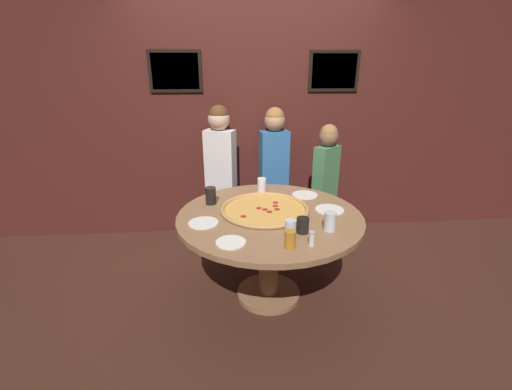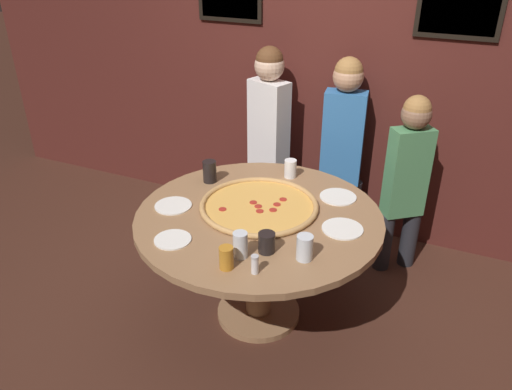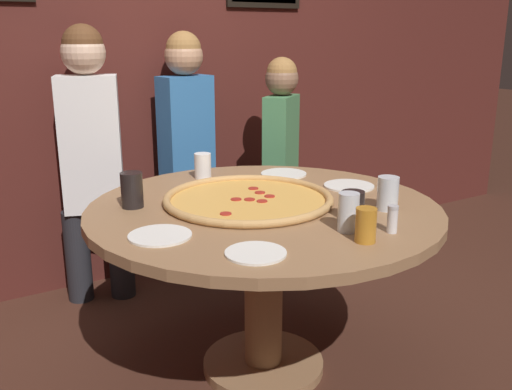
{
  "view_description": "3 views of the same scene",
  "coord_description": "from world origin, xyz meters",
  "px_view_note": "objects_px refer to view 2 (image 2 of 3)",
  "views": [
    {
      "loc": [
        -0.3,
        -2.37,
        1.8
      ],
      "look_at": [
        -0.11,
        -0.01,
        0.9
      ],
      "focal_mm": 24.0,
      "sensor_mm": 36.0,
      "label": 1
    },
    {
      "loc": [
        0.99,
        -2.23,
        2.19
      ],
      "look_at": [
        -0.02,
        0.01,
        0.86
      ],
      "focal_mm": 35.0,
      "sensor_mm": 36.0,
      "label": 2
    },
    {
      "loc": [
        -1.17,
        -1.84,
        1.41
      ],
      "look_at": [
        -0.02,
        0.03,
        0.78
      ],
      "focal_mm": 40.0,
      "sensor_mm": 36.0,
      "label": 3
    }
  ],
  "objects_px": {
    "white_plate_beside_cup": "(338,197)",
    "diner_centre_back": "(342,142)",
    "drink_cup_near_left": "(240,245)",
    "giant_pizza": "(259,206)",
    "white_plate_left_side": "(173,240)",
    "diner_side_right": "(269,130)",
    "diner_far_left": "(407,176)",
    "condiment_shaker": "(255,264)",
    "drink_cup_far_left": "(210,171)",
    "drink_cup_far_right": "(290,169)",
    "white_plate_right_side": "(173,206)",
    "dining_table": "(259,237)",
    "white_plate_far_back": "(342,229)",
    "drink_cup_beside_pizza": "(267,243)",
    "drink_cup_front_edge": "(305,248)",
    "drink_cup_centre_back": "(226,258)"
  },
  "relations": [
    {
      "from": "white_plate_beside_cup",
      "to": "diner_centre_back",
      "type": "relative_size",
      "value": 0.16
    },
    {
      "from": "drink_cup_near_left",
      "to": "white_plate_beside_cup",
      "type": "relative_size",
      "value": 0.62
    },
    {
      "from": "giant_pizza",
      "to": "white_plate_left_side",
      "type": "xyz_separation_m",
      "value": [
        -0.27,
        -0.5,
        -0.01
      ]
    },
    {
      "from": "giant_pizza",
      "to": "white_plate_left_side",
      "type": "relative_size",
      "value": 3.55
    },
    {
      "from": "giant_pizza",
      "to": "drink_cup_near_left",
      "type": "distance_m",
      "value": 0.5
    },
    {
      "from": "diner_side_right",
      "to": "giant_pizza",
      "type": "bearing_deg",
      "value": 130.06
    },
    {
      "from": "diner_far_left",
      "to": "condiment_shaker",
      "type": "bearing_deg",
      "value": 33.47
    },
    {
      "from": "drink_cup_far_left",
      "to": "diner_far_left",
      "type": "xyz_separation_m",
      "value": [
        1.14,
        0.63,
        -0.09
      ]
    },
    {
      "from": "drink_cup_far_right",
      "to": "diner_far_left",
      "type": "xyz_separation_m",
      "value": [
        0.69,
        0.36,
        -0.08
      ]
    },
    {
      "from": "white_plate_right_side",
      "to": "dining_table",
      "type": "bearing_deg",
      "value": 13.77
    },
    {
      "from": "white_plate_far_back",
      "to": "diner_far_left",
      "type": "xyz_separation_m",
      "value": [
        0.2,
        0.85,
        -0.02
      ]
    },
    {
      "from": "white_plate_far_back",
      "to": "white_plate_right_side",
      "type": "xyz_separation_m",
      "value": [
        -0.97,
        -0.16,
        0.0
      ]
    },
    {
      "from": "drink_cup_near_left",
      "to": "condiment_shaker",
      "type": "height_order",
      "value": "drink_cup_near_left"
    },
    {
      "from": "white_plate_far_back",
      "to": "diner_far_left",
      "type": "bearing_deg",
      "value": 76.46
    },
    {
      "from": "drink_cup_beside_pizza",
      "to": "diner_far_left",
      "type": "height_order",
      "value": "diner_far_left"
    },
    {
      "from": "dining_table",
      "to": "white_plate_far_back",
      "type": "xyz_separation_m",
      "value": [
        0.48,
        0.04,
        0.15
      ]
    },
    {
      "from": "drink_cup_front_edge",
      "to": "white_plate_right_side",
      "type": "xyz_separation_m",
      "value": [
        -0.87,
        0.18,
        -0.06
      ]
    },
    {
      "from": "diner_side_right",
      "to": "drink_cup_far_right",
      "type": "bearing_deg",
      "value": 145.77
    },
    {
      "from": "giant_pizza",
      "to": "diner_side_right",
      "type": "distance_m",
      "value": 1.04
    },
    {
      "from": "diner_centre_back",
      "to": "drink_cup_far_right",
      "type": "bearing_deg",
      "value": 63.09
    },
    {
      "from": "drink_cup_far_left",
      "to": "condiment_shaker",
      "type": "distance_m",
      "value": 1.0
    },
    {
      "from": "drink_cup_far_left",
      "to": "diner_centre_back",
      "type": "distance_m",
      "value": 1.06
    },
    {
      "from": "white_plate_far_back",
      "to": "diner_centre_back",
      "type": "height_order",
      "value": "diner_centre_back"
    },
    {
      "from": "white_plate_far_back",
      "to": "drink_cup_near_left",
      "type": "bearing_deg",
      "value": -131.03
    },
    {
      "from": "drink_cup_far_right",
      "to": "white_plate_far_back",
      "type": "height_order",
      "value": "drink_cup_far_right"
    },
    {
      "from": "condiment_shaker",
      "to": "diner_far_left",
      "type": "distance_m",
      "value": 1.47
    },
    {
      "from": "diner_centre_back",
      "to": "diner_far_left",
      "type": "relative_size",
      "value": 1.11
    },
    {
      "from": "diner_side_right",
      "to": "white_plate_left_side",
      "type": "bearing_deg",
      "value": 113.35
    },
    {
      "from": "giant_pizza",
      "to": "drink_cup_near_left",
      "type": "xyz_separation_m",
      "value": [
        0.11,
        -0.48,
        0.06
      ]
    },
    {
      "from": "diner_far_left",
      "to": "drink_cup_near_left",
      "type": "bearing_deg",
      "value": 27.72
    },
    {
      "from": "drink_cup_far_left",
      "to": "white_plate_right_side",
      "type": "height_order",
      "value": "drink_cup_far_left"
    },
    {
      "from": "drink_cup_far_left",
      "to": "diner_far_left",
      "type": "height_order",
      "value": "diner_far_left"
    },
    {
      "from": "drink_cup_far_left",
      "to": "diner_far_left",
      "type": "distance_m",
      "value": 1.3
    },
    {
      "from": "drink_cup_far_right",
      "to": "diner_centre_back",
      "type": "xyz_separation_m",
      "value": [
        0.19,
        0.58,
        0.0
      ]
    },
    {
      "from": "diner_side_right",
      "to": "drink_cup_centre_back",
      "type": "bearing_deg",
      "value": 126.06
    },
    {
      "from": "giant_pizza",
      "to": "diner_centre_back",
      "type": "bearing_deg",
      "value": 78.65
    },
    {
      "from": "drink_cup_far_left",
      "to": "condiment_shaker",
      "type": "bearing_deg",
      "value": -48.95
    },
    {
      "from": "drink_cup_centre_back",
      "to": "white_plate_right_side",
      "type": "bearing_deg",
      "value": 144.24
    },
    {
      "from": "condiment_shaker",
      "to": "dining_table",
      "type": "bearing_deg",
      "value": 112.0
    },
    {
      "from": "giant_pizza",
      "to": "white_plate_right_side",
      "type": "bearing_deg",
      "value": -157.44
    },
    {
      "from": "drink_cup_front_edge",
      "to": "white_plate_right_side",
      "type": "distance_m",
      "value": 0.89
    },
    {
      "from": "diner_side_right",
      "to": "drink_cup_far_left",
      "type": "bearing_deg",
      "value": 105.11
    },
    {
      "from": "dining_table",
      "to": "drink_cup_far_right",
      "type": "height_order",
      "value": "drink_cup_far_right"
    },
    {
      "from": "condiment_shaker",
      "to": "diner_side_right",
      "type": "height_order",
      "value": "diner_side_right"
    },
    {
      "from": "dining_table",
      "to": "drink_cup_far_right",
      "type": "relative_size",
      "value": 11.86
    },
    {
      "from": "white_plate_far_back",
      "to": "white_plate_right_side",
      "type": "relative_size",
      "value": 1.03
    },
    {
      "from": "condiment_shaker",
      "to": "drink_cup_far_right",
      "type": "bearing_deg",
      "value": 101.68
    },
    {
      "from": "white_plate_right_side",
      "to": "white_plate_far_back",
      "type": "bearing_deg",
      "value": 9.43
    },
    {
      "from": "drink_cup_centre_back",
      "to": "drink_cup_front_edge",
      "type": "relative_size",
      "value": 0.88
    },
    {
      "from": "dining_table",
      "to": "drink_cup_front_edge",
      "type": "relative_size",
      "value": 10.74
    }
  ]
}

